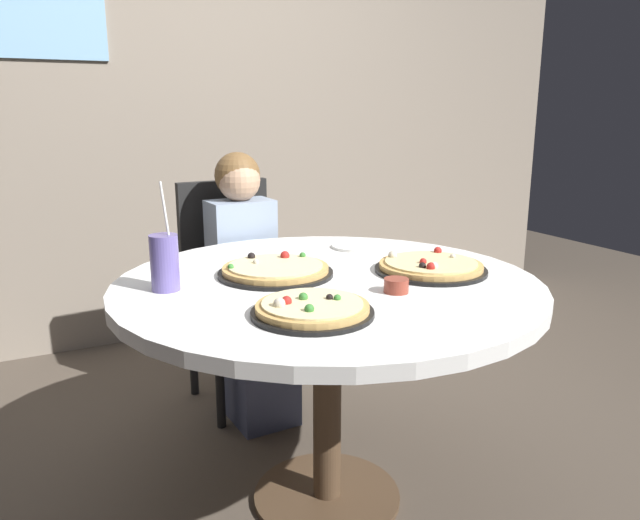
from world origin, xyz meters
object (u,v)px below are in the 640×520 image
(dining_table, at_px, (327,308))
(pizza_pepperoni, at_px, (312,309))
(pizza_veggie, at_px, (276,270))
(chair_wooden, at_px, (233,280))
(plate_small, at_px, (356,246))
(pizza_cheese, at_px, (431,267))
(soda_cup, at_px, (165,262))
(sauce_bowl, at_px, (396,285))
(diner_child, at_px, (250,301))

(dining_table, bearing_deg, pizza_pepperoni, -124.47)
(pizza_veggie, height_order, pizza_pepperoni, same)
(chair_wooden, bearing_deg, pizza_pepperoni, -99.04)
(plate_small, bearing_deg, dining_table, -131.34)
(chair_wooden, bearing_deg, pizza_cheese, -70.35)
(pizza_pepperoni, bearing_deg, dining_table, 55.53)
(soda_cup, bearing_deg, plate_small, 16.58)
(pizza_pepperoni, bearing_deg, plate_small, 51.56)
(dining_table, height_order, plate_small, plate_small)
(chair_wooden, relative_size, pizza_pepperoni, 3.06)
(pizza_veggie, xyz_separation_m, pizza_cheese, (0.45, -0.19, 0.00))
(pizza_veggie, bearing_deg, plate_small, 27.64)
(chair_wooden, bearing_deg, soda_cup, -120.86)
(pizza_veggie, bearing_deg, pizza_pepperoni, -99.70)
(chair_wooden, distance_m, pizza_cheese, 1.03)
(dining_table, distance_m, chair_wooden, 0.88)
(plate_small, bearing_deg, sauce_bowl, -108.98)
(soda_cup, distance_m, plate_small, 0.79)
(diner_child, bearing_deg, sauce_bowl, -83.11)
(pizza_cheese, bearing_deg, soda_cup, 167.25)
(chair_wooden, bearing_deg, dining_table, -89.76)
(chair_wooden, distance_m, diner_child, 0.19)
(pizza_veggie, bearing_deg, dining_table, -45.17)
(dining_table, xyz_separation_m, soda_cup, (-0.46, 0.11, 0.17))
(pizza_cheese, xyz_separation_m, pizza_pepperoni, (-0.52, -0.20, -0.00))
(pizza_cheese, relative_size, sauce_bowl, 5.03)
(dining_table, distance_m, soda_cup, 0.50)
(diner_child, bearing_deg, dining_table, -90.25)
(chair_wooden, height_order, pizza_cheese, chair_wooden)
(dining_table, relative_size, sauce_bowl, 18.30)
(chair_wooden, height_order, pizza_veggie, chair_wooden)
(plate_small, bearing_deg, pizza_pepperoni, -128.44)
(dining_table, xyz_separation_m, pizza_veggie, (-0.12, 0.12, 0.11))
(dining_table, relative_size, pizza_veggie, 3.59)
(pizza_pepperoni, distance_m, sauce_bowl, 0.30)
(sauce_bowl, distance_m, plate_small, 0.57)
(pizza_cheese, relative_size, soda_cup, 1.15)
(pizza_pepperoni, xyz_separation_m, plate_small, (0.48, 0.61, -0.01))
(plate_small, bearing_deg, soda_cup, -163.42)
(dining_table, relative_size, soda_cup, 4.18)
(soda_cup, relative_size, sauce_bowl, 4.38)
(pizza_cheese, distance_m, sauce_bowl, 0.26)
(pizza_cheese, bearing_deg, chair_wooden, 109.65)
(pizza_veggie, bearing_deg, diner_child, 77.95)
(sauce_bowl, bearing_deg, diner_child, 96.89)
(sauce_bowl, bearing_deg, pizza_cheese, 31.63)
(dining_table, bearing_deg, chair_wooden, 90.24)
(diner_child, distance_m, sauce_bowl, 0.94)
(chair_wooden, bearing_deg, diner_child, -87.90)
(pizza_pepperoni, height_order, plate_small, pizza_pepperoni)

